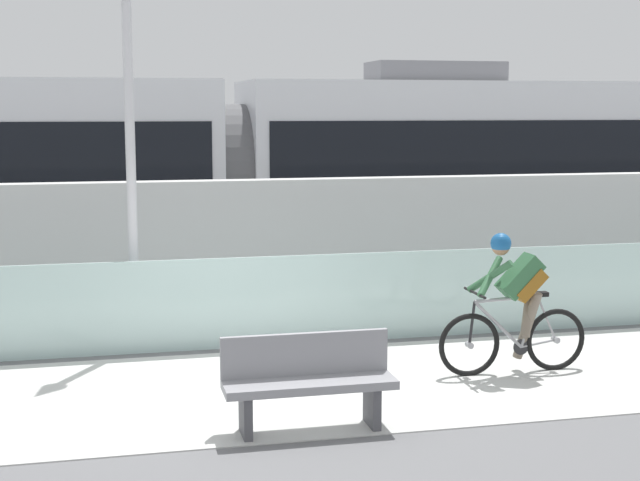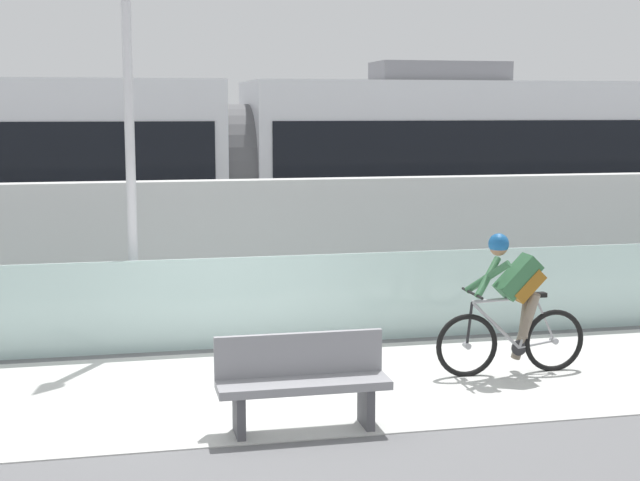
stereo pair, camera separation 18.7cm
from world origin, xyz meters
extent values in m
plane|color=slate|center=(0.00, 0.00, 0.00)|extent=(200.00, 200.00, 0.00)
cube|color=silver|center=(0.00, 0.00, 0.01)|extent=(32.00, 3.20, 0.01)
cube|color=silver|center=(0.00, 1.85, 0.57)|extent=(32.00, 0.05, 1.14)
cube|color=silver|center=(0.00, 3.65, 0.98)|extent=(32.00, 0.36, 1.97)
cube|color=#595654|center=(0.00, 6.13, 0.00)|extent=(32.00, 0.08, 0.01)
cube|color=#595654|center=(0.00, 7.57, 0.00)|extent=(32.00, 0.08, 0.01)
cube|color=#232326|center=(-1.47, 6.85, 0.36)|extent=(1.40, 1.88, 0.20)
cylinder|color=black|center=(-1.47, 6.13, 0.30)|extent=(0.60, 0.10, 0.60)
cylinder|color=black|center=(-1.47, 7.57, 0.30)|extent=(0.60, 0.10, 0.60)
cube|color=silver|center=(6.51, 6.85, 1.90)|extent=(11.00, 2.50, 3.10)
cube|color=black|center=(6.51, 6.85, 2.25)|extent=(10.56, 2.54, 1.04)
cube|color=#19599E|center=(6.51, 6.85, 0.53)|extent=(10.78, 2.53, 0.28)
cube|color=slate|center=(4.53, 6.85, 3.63)|extent=(2.40, 1.10, 0.36)
cube|color=#232326|center=(2.99, 6.85, 0.36)|extent=(1.40, 1.88, 0.20)
cylinder|color=black|center=(2.99, 6.13, 0.30)|extent=(0.60, 0.10, 0.60)
cylinder|color=black|center=(2.99, 7.57, 0.30)|extent=(0.60, 0.10, 0.60)
cylinder|color=#59595B|center=(0.76, 6.85, 1.90)|extent=(0.60, 2.30, 2.30)
torus|color=black|center=(2.48, 0.00, 0.36)|extent=(0.72, 0.06, 0.72)
cylinder|color=#99999E|center=(2.48, 0.00, 0.36)|extent=(0.07, 0.10, 0.07)
torus|color=black|center=(3.53, 0.00, 0.36)|extent=(0.72, 0.06, 0.72)
cylinder|color=#99999E|center=(3.53, 0.00, 0.36)|extent=(0.07, 0.10, 0.07)
cylinder|color=#99999E|center=(2.82, 0.00, 0.57)|extent=(0.60, 0.04, 0.58)
cylinder|color=#99999E|center=(3.19, 0.00, 0.59)|extent=(0.22, 0.04, 0.59)
cylinder|color=#99999E|center=(2.91, 0.00, 0.86)|extent=(0.76, 0.04, 0.07)
cylinder|color=#99999E|center=(3.32, 0.00, 0.33)|extent=(0.43, 0.03, 0.09)
cylinder|color=#99999E|center=(3.41, 0.00, 0.62)|extent=(0.27, 0.02, 0.53)
cylinder|color=black|center=(2.50, 0.00, 0.60)|extent=(0.08, 0.03, 0.49)
cube|color=black|center=(3.28, 0.00, 0.90)|extent=(0.24, 0.10, 0.05)
cylinder|color=black|center=(2.53, 0.00, 0.95)|extent=(0.03, 0.58, 0.03)
cylinder|color=#262628|center=(3.10, 0.00, 0.30)|extent=(0.18, 0.02, 0.18)
cube|color=#33663F|center=(3.06, 0.00, 1.11)|extent=(0.50, 0.28, 0.51)
cube|color=#8C5919|center=(3.16, 0.00, 1.02)|extent=(0.38, 0.30, 0.38)
sphere|color=#997051|center=(2.82, 0.00, 1.46)|extent=(0.20, 0.20, 0.20)
sphere|color=#195999|center=(2.82, 0.00, 1.49)|extent=(0.23, 0.23, 0.23)
cylinder|color=#33663F|center=(2.71, 0.00, 1.12)|extent=(0.44, 0.41, 0.41)
cylinder|color=#33663F|center=(2.71, 0.00, 1.12)|extent=(0.44, 0.41, 0.41)
cylinder|color=#726656|center=(3.17, 0.00, 0.55)|extent=(0.29, 0.33, 0.80)
cylinder|color=#726656|center=(3.17, 0.00, 0.69)|extent=(0.29, 0.33, 0.54)
cylinder|color=gray|center=(-1.11, 2.15, 0.10)|extent=(0.24, 0.24, 0.20)
cylinder|color=silver|center=(-1.11, 2.15, 2.20)|extent=(0.12, 0.12, 4.20)
cube|color=gray|center=(0.35, -1.35, 0.45)|extent=(1.60, 0.44, 0.08)
cube|color=gray|center=(0.35, -1.15, 0.69)|extent=(1.60, 0.06, 0.40)
cube|color=#4C4C51|center=(-0.25, -1.35, 0.21)|extent=(0.08, 0.36, 0.41)
cube|color=#4C4C51|center=(0.95, -1.35, 0.21)|extent=(0.08, 0.36, 0.41)
camera|label=1|loc=(-1.45, -9.46, 2.97)|focal=52.26mm
camera|label=2|loc=(-1.26, -9.50, 2.97)|focal=52.26mm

